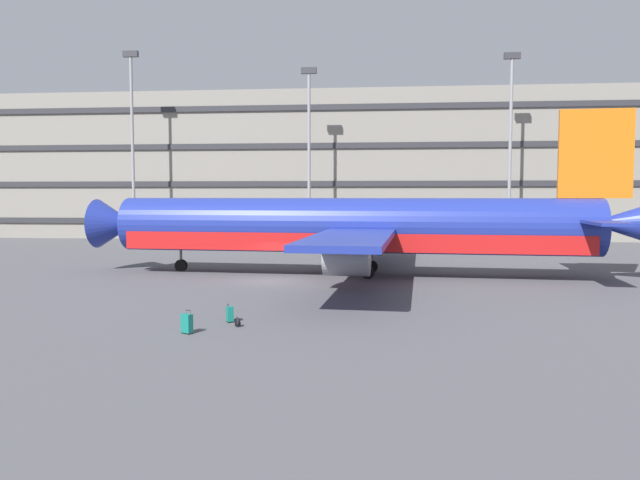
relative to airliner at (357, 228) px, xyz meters
The scene contains 9 objects.
ground_plane 7.30m from the airliner, 151.13° to the right, with size 600.00×600.00×0.00m, color #4C4C51.
terminal_structure 43.06m from the airliner, 97.66° to the left, with size 158.37×17.95×18.95m.
airliner is the anchor object (origin of this frame).
light_mast_left 40.41m from the airliner, 135.15° to the left, with size 1.80×0.50×22.65m.
light_mast_center_left 29.68m from the airliner, 103.46° to the left, with size 1.80×0.50×20.30m.
light_mast_center_right 33.28m from the airliner, 59.77° to the left, with size 1.80×0.50×21.47m.
suitcase_purple 17.49m from the airliner, 107.02° to the right, with size 0.42×0.46×0.82m.
suitcase_black 20.09m from the airliner, 108.27° to the right, with size 0.54×0.46×0.97m.
backpack_scuffed 18.23m from the airliner, 104.38° to the right, with size 0.33×0.40×0.46m.
Camera 1 is at (7.29, -39.65, 5.67)m, focal length 34.11 mm.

